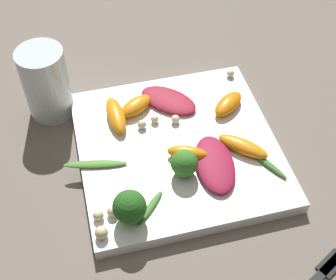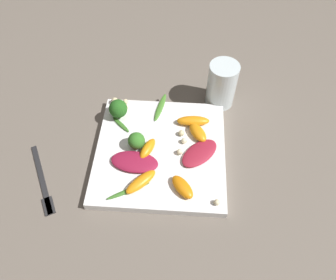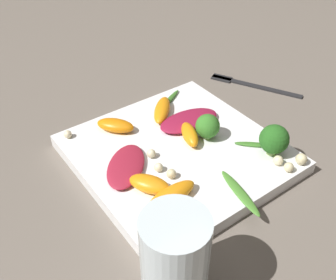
% 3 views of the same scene
% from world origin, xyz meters
% --- Properties ---
extents(ground_plane, '(2.40, 2.40, 0.00)m').
position_xyz_m(ground_plane, '(0.00, 0.00, 0.00)').
color(ground_plane, '#6B6056').
extents(plate, '(0.29, 0.29, 0.02)m').
position_xyz_m(plate, '(0.00, 0.00, 0.01)').
color(plate, white).
rests_on(plate, ground_plane).
extents(drinking_glass, '(0.07, 0.07, 0.12)m').
position_xyz_m(drinking_glass, '(0.17, -0.14, 0.06)').
color(drinking_glass, silver).
rests_on(drinking_glass, ground_plane).
extents(fork, '(0.17, 0.10, 0.01)m').
position_xyz_m(fork, '(-0.10, 0.24, 0.00)').
color(fork, '#262628').
rests_on(fork, ground_plane).
extents(radicchio_leaf_0, '(0.06, 0.11, 0.01)m').
position_xyz_m(radicchio_leaf_0, '(-0.04, 0.05, 0.03)').
color(radicchio_leaf_0, maroon).
rests_on(radicchio_leaf_0, plate).
extents(radicchio_leaf_1, '(0.10, 0.10, 0.01)m').
position_xyz_m(radicchio_leaf_1, '(-0.01, -0.09, 0.03)').
color(radicchio_leaf_1, maroon).
rests_on(radicchio_leaf_1, plate).
extents(orange_segment_0, '(0.06, 0.04, 0.02)m').
position_xyz_m(orange_segment_0, '(-0.01, 0.03, 0.03)').
color(orange_segment_0, orange).
rests_on(orange_segment_0, plate).
extents(orange_segment_1, '(0.06, 0.05, 0.02)m').
position_xyz_m(orange_segment_1, '(0.05, -0.08, 0.03)').
color(orange_segment_1, orange).
rests_on(orange_segment_1, plate).
extents(orange_segment_2, '(0.03, 0.08, 0.02)m').
position_xyz_m(orange_segment_2, '(0.08, -0.07, 0.03)').
color(orange_segment_2, orange).
rests_on(orange_segment_2, plate).
extents(orange_segment_3, '(0.07, 0.06, 0.02)m').
position_xyz_m(orange_segment_3, '(-0.10, -0.05, 0.03)').
color(orange_segment_3, orange).
rests_on(orange_segment_3, plate).
extents(orange_segment_4, '(0.07, 0.07, 0.02)m').
position_xyz_m(orange_segment_4, '(-0.09, 0.03, 0.03)').
color(orange_segment_4, orange).
rests_on(orange_segment_4, plate).
extents(broccoli_floret_0, '(0.04, 0.04, 0.04)m').
position_xyz_m(broccoli_floret_0, '(0.01, 0.05, 0.04)').
color(broccoli_floret_0, '#84AD5B').
rests_on(broccoli_floret_0, plate).
extents(broccoli_floret_1, '(0.04, 0.04, 0.05)m').
position_xyz_m(broccoli_floret_1, '(0.09, 0.11, 0.05)').
color(broccoli_floret_1, '#7A9E51').
rests_on(broccoli_floret_1, plate).
extents(arugula_sprig_0, '(0.05, 0.05, 0.00)m').
position_xyz_m(arugula_sprig_0, '(0.06, 0.10, 0.02)').
color(arugula_sprig_0, '#3D7528').
rests_on(arugula_sprig_0, plate).
extents(arugula_sprig_1, '(0.05, 0.09, 0.01)m').
position_xyz_m(arugula_sprig_1, '(-0.11, 0.06, 0.02)').
color(arugula_sprig_1, '#3D7528').
rests_on(arugula_sprig_1, plate).
extents(arugula_sprig_2, '(0.09, 0.03, 0.01)m').
position_xyz_m(arugula_sprig_2, '(0.12, 0.01, 0.02)').
color(arugula_sprig_2, '#47842D').
rests_on(arugula_sprig_2, plate).
extents(macadamia_nut_0, '(0.01, 0.01, 0.01)m').
position_xyz_m(macadamia_nut_0, '(-0.12, -0.12, 0.03)').
color(macadamia_nut_0, beige).
rests_on(macadamia_nut_0, plate).
extents(macadamia_nut_1, '(0.02, 0.02, 0.02)m').
position_xyz_m(macadamia_nut_1, '(0.13, 0.12, 0.03)').
color(macadamia_nut_1, beige).
rests_on(macadamia_nut_1, plate).
extents(macadamia_nut_2, '(0.01, 0.01, 0.01)m').
position_xyz_m(macadamia_nut_2, '(0.04, -0.05, 0.03)').
color(macadamia_nut_2, beige).
rests_on(macadamia_nut_2, plate).
extents(macadamia_nut_3, '(0.01, 0.01, 0.01)m').
position_xyz_m(macadamia_nut_3, '(0.11, 0.10, 0.03)').
color(macadamia_nut_3, beige).
rests_on(macadamia_nut_3, plate).
extents(macadamia_nut_4, '(0.01, 0.01, 0.01)m').
position_xyz_m(macadamia_nut_4, '(-0.01, -0.04, 0.03)').
color(macadamia_nut_4, beige).
rests_on(macadamia_nut_4, plate).
extents(macadamia_nut_5, '(0.01, 0.01, 0.01)m').
position_xyz_m(macadamia_nut_5, '(0.02, -0.05, 0.03)').
color(macadamia_nut_5, beige).
rests_on(macadamia_nut_5, plate).
extents(macadamia_nut_6, '(0.01, 0.01, 0.01)m').
position_xyz_m(macadamia_nut_6, '(0.13, 0.10, 0.03)').
color(macadamia_nut_6, beige).
rests_on(macadamia_nut_6, plate).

